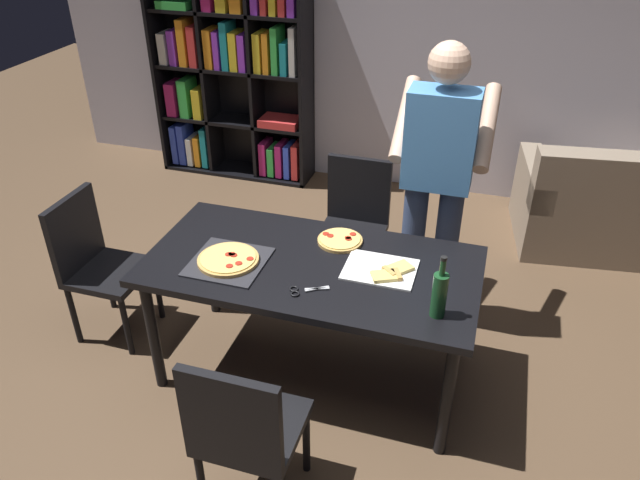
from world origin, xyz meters
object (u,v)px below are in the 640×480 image
at_px(dining_table, 312,275).
at_px(chair_near_camera, 244,429).
at_px(bookshelf, 233,68).
at_px(wine_bottle, 439,294).
at_px(chair_far_side, 354,219).
at_px(second_pizza_plain, 340,240).
at_px(pepperoni_pizza_on_tray, 228,260).
at_px(couch, 640,212).
at_px(chair_left_end, 95,259).
at_px(kitchen_scissors, 303,290).
at_px(person_serving_pizza, 437,176).

distance_m(dining_table, chair_near_camera, 0.93).
xyz_separation_m(bookshelf, wine_bottle, (2.16, -2.61, -0.11)).
height_order(chair_far_side, second_pizza_plain, chair_far_side).
height_order(dining_table, bookshelf, bookshelf).
xyz_separation_m(dining_table, wine_bottle, (0.68, -0.23, 0.19)).
distance_m(chair_far_side, pepperoni_pizza_on_tray, 1.14).
height_order(chair_near_camera, couch, chair_near_camera).
relative_size(dining_table, couch, 0.95).
xyz_separation_m(dining_table, chair_near_camera, (-0.00, -0.92, -0.16)).
xyz_separation_m(chair_far_side, couch, (1.91, 1.07, -0.21)).
bearing_deg(chair_left_end, wine_bottle, -6.58).
bearing_deg(wine_bottle, chair_left_end, 173.42).
distance_m(chair_left_end, bookshelf, 2.42).
distance_m(bookshelf, second_pizza_plain, 2.66).
height_order(couch, wine_bottle, wine_bottle).
relative_size(chair_far_side, pepperoni_pizza_on_tray, 2.39).
bearing_deg(kitchen_scissors, chair_left_end, 169.91).
distance_m(chair_near_camera, second_pizza_plain, 1.19).
bearing_deg(pepperoni_pizza_on_tray, wine_bottle, -5.75).
relative_size(dining_table, bookshelf, 0.88).
distance_m(dining_table, second_pizza_plain, 0.27).
relative_size(couch, kitchen_scissors, 9.24).
bearing_deg(bookshelf, chair_far_side, -44.48).
bearing_deg(wine_bottle, chair_far_side, 120.47).
bearing_deg(kitchen_scissors, couch, 49.99).
bearing_deg(couch, pepperoni_pizza_on_tray, -137.66).
bearing_deg(wine_bottle, bookshelf, 129.66).
height_order(chair_far_side, pepperoni_pizza_on_tray, chair_far_side).
height_order(chair_left_end, couch, chair_left_end).
xyz_separation_m(dining_table, bookshelf, (-1.49, 2.37, 0.30)).
height_order(chair_left_end, bookshelf, bookshelf).
height_order(dining_table, second_pizza_plain, second_pizza_plain).
distance_m(chair_far_side, wine_bottle, 1.38).
xyz_separation_m(wine_bottle, kitchen_scissors, (-0.64, -0.01, -0.11)).
distance_m(chair_left_end, kitchen_scissors, 1.42).
relative_size(wine_bottle, kitchen_scissors, 1.62).
relative_size(dining_table, wine_bottle, 5.43).
bearing_deg(person_serving_pizza, chair_far_side, 157.16).
bearing_deg(dining_table, kitchen_scissors, -82.00).
height_order(chair_far_side, bookshelf, bookshelf).
bearing_deg(kitchen_scissors, wine_bottle, 1.09).
height_order(dining_table, chair_near_camera, chair_near_camera).
bearing_deg(chair_far_side, kitchen_scissors, -88.30).
height_order(bookshelf, kitchen_scissors, bookshelf).
bearing_deg(second_pizza_plain, dining_table, -109.63).
relative_size(pepperoni_pizza_on_tray, second_pizza_plain, 1.53).
distance_m(chair_left_end, person_serving_pizza, 2.05).
xyz_separation_m(chair_far_side, chair_left_end, (-1.34, -0.92, 0.00)).
bearing_deg(second_pizza_plain, person_serving_pizza, 46.11).
height_order(chair_near_camera, wine_bottle, wine_bottle).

